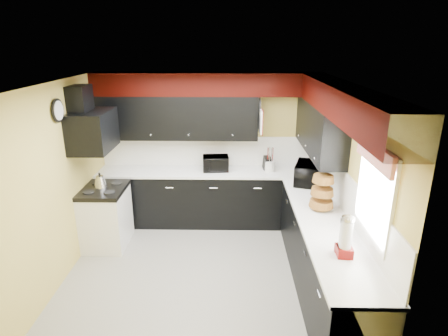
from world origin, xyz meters
name	(u,v)px	position (x,y,z in m)	size (l,w,h in m)	color
ground	(203,273)	(0.00, 0.00, 0.00)	(3.60, 3.60, 0.00)	gray
wall_back	(209,147)	(0.00, 1.80, 1.25)	(3.60, 0.06, 2.50)	#E0C666
wall_right	(346,188)	(1.80, 0.00, 1.25)	(0.06, 3.60, 2.50)	#E0C666
wall_left	(57,186)	(-1.80, 0.00, 1.25)	(0.06, 3.60, 2.50)	#E0C666
ceiling	(198,84)	(0.00, 0.00, 2.50)	(3.60, 3.60, 0.06)	white
cab_back	(209,198)	(0.00, 1.50, 0.45)	(3.60, 0.60, 0.90)	black
cab_right	(322,257)	(1.50, -0.30, 0.45)	(0.60, 3.00, 0.90)	black
counter_back	(208,172)	(0.00, 1.50, 0.92)	(3.62, 0.64, 0.04)	white
counter_right	(325,223)	(1.50, -0.30, 0.92)	(0.64, 3.02, 0.04)	white
splash_back	(209,151)	(0.00, 1.79, 1.19)	(3.60, 0.02, 0.50)	white
splash_right	(345,192)	(1.79, 0.00, 1.19)	(0.02, 3.60, 0.50)	white
upper_back	(177,117)	(-0.50, 1.62, 1.80)	(2.60, 0.35, 0.70)	black
upper_right	(320,128)	(1.62, 0.90, 1.80)	(0.35, 1.80, 0.70)	black
soffit_back	(207,84)	(0.00, 1.62, 2.33)	(3.60, 0.36, 0.35)	black
soffit_right	(345,103)	(1.62, -0.18, 2.33)	(0.36, 3.24, 0.35)	black
stove	(106,218)	(-1.50, 0.75, 0.43)	(0.60, 0.75, 0.86)	white
cooktop	(103,190)	(-1.50, 0.75, 0.89)	(0.62, 0.77, 0.06)	black
hood	(93,131)	(-1.55, 0.75, 1.78)	(0.50, 0.78, 0.55)	black
hood_duct	(80,100)	(-1.68, 0.75, 2.20)	(0.24, 0.40, 0.40)	black
window	(375,194)	(1.79, -0.90, 1.55)	(0.03, 0.86, 0.96)	white
valance	(375,155)	(1.73, -0.90, 1.95)	(0.04, 0.88, 0.20)	red
pan_top	(260,106)	(0.82, 1.55, 2.00)	(0.03, 0.22, 0.40)	black
pan_mid	(260,123)	(0.82, 1.42, 1.75)	(0.03, 0.28, 0.46)	black
pan_low	(259,122)	(0.82, 1.68, 1.72)	(0.03, 0.24, 0.42)	black
cut_board	(261,122)	(0.83, 1.30, 1.80)	(0.03, 0.26, 0.35)	white
baskets	(322,191)	(1.52, 0.05, 1.18)	(0.27, 0.27, 0.50)	brown
clock	(58,110)	(-1.77, 0.25, 2.15)	(0.03, 0.30, 0.30)	black
deco_plate	(363,112)	(1.77, -0.35, 2.25)	(0.03, 0.24, 0.24)	white
toaster_oven	(216,163)	(0.13, 1.51, 1.06)	(0.42, 0.35, 0.24)	black
microwave	(309,173)	(1.54, 0.96, 1.09)	(0.56, 0.38, 0.31)	black
utensil_crock	(270,166)	(1.01, 1.48, 1.03)	(0.16, 0.16, 0.17)	silver
knife_block	(267,163)	(0.97, 1.55, 1.05)	(0.10, 0.15, 0.23)	black
kettle	(100,181)	(-1.55, 0.80, 1.01)	(0.19, 0.19, 0.17)	#ADAEB1
dispenser_a	(346,238)	(1.50, -1.05, 1.14)	(0.15, 0.15, 0.40)	#620704
dispenser_b	(344,239)	(1.49, -1.02, 1.11)	(0.13, 0.13, 0.34)	#620702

